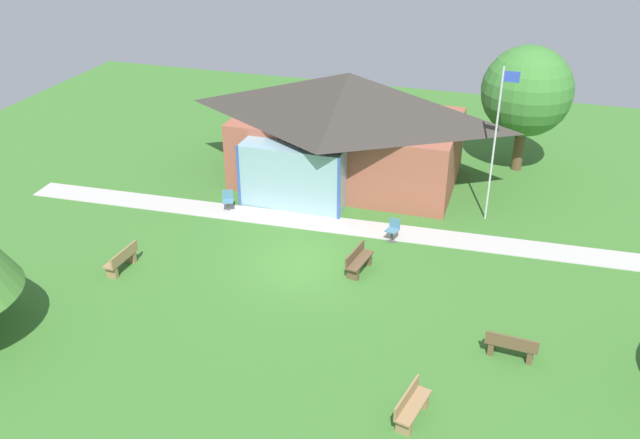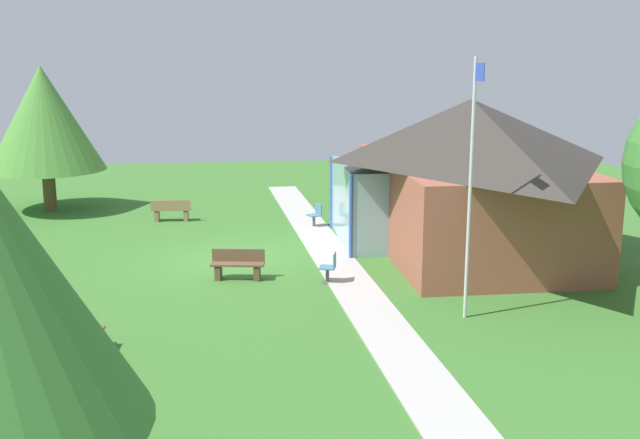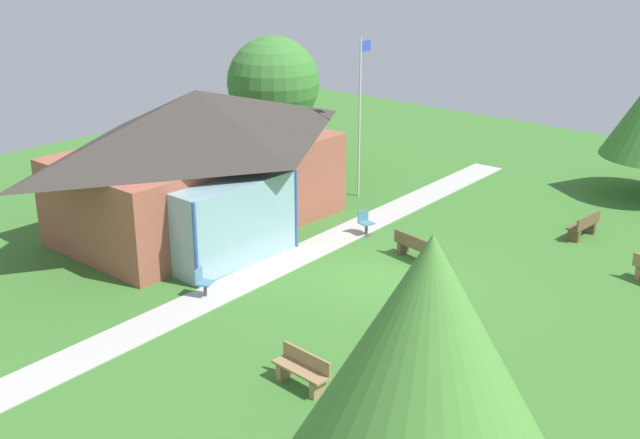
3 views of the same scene
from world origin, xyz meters
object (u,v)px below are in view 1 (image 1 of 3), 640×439
object	(u,v)px
bench_front_right	(411,406)
bench_lawn_far_right	(511,346)
bench_rear_near_path	(358,261)
pavilion	(346,126)
tree_behind_pavilion_right	(527,92)
patio_chair_west	(228,201)
patio_chair_lawn_spare	(393,230)
bench_mid_left	(122,260)
flagpole	(496,139)

from	to	relation	value
bench_front_right	bench_lawn_far_right	distance (m)	4.01
bench_rear_near_path	pavilion	bearing A→B (deg)	-151.41
bench_lawn_far_right	tree_behind_pavilion_right	xyz separation A→B (m)	(-0.63, 14.11, 3.30)
patio_chair_west	pavilion	bearing A→B (deg)	-153.12
patio_chair_lawn_spare	tree_behind_pavilion_right	xyz separation A→B (m)	(4.08, 8.32, 3.29)
pavilion	patio_chair_lawn_spare	bearing A→B (deg)	-56.09
pavilion	bench_mid_left	distance (m)	11.29
pavilion	bench_rear_near_path	xyz separation A→B (m)	(2.51, -7.29, -2.13)
bench_front_right	patio_chair_west	xyz separation A→B (m)	(-9.37, 9.50, 0.01)
pavilion	patio_chair_lawn_spare	xyz separation A→B (m)	(3.20, -4.76, -2.12)
pavilion	bench_rear_near_path	distance (m)	8.00
bench_lawn_far_right	bench_mid_left	bearing A→B (deg)	-179.23
bench_mid_left	bench_rear_near_path	bearing A→B (deg)	-70.04
pavilion	flagpole	bearing A→B (deg)	-16.57
flagpole	bench_front_right	world-z (taller)	flagpole
bench_lawn_far_right	tree_behind_pavilion_right	bearing A→B (deg)	97.04
bench_mid_left	patio_chair_lawn_spare	xyz separation A→B (m)	(8.61, 4.92, 0.01)
pavilion	bench_rear_near_path	bearing A→B (deg)	-70.99
pavilion	flagpole	distance (m)	6.75
flagpole	patio_chair_west	size ratio (longest dim) A/B	7.19
bench_lawn_far_right	patio_chair_west	bearing A→B (deg)	156.44
patio_chair_west	patio_chair_lawn_spare	size ratio (longest dim) A/B	1.00
bench_rear_near_path	tree_behind_pavilion_right	distance (m)	12.30
flagpole	bench_lawn_far_right	xyz separation A→B (m)	(1.49, -8.64, -2.99)
patio_chair_lawn_spare	flagpole	bearing A→B (deg)	-123.66
bench_mid_left	bench_lawn_far_right	distance (m)	13.34
pavilion	bench_lawn_far_right	size ratio (longest dim) A/B	6.85
pavilion	tree_behind_pavilion_right	distance (m)	8.19
patio_chair_lawn_spare	bench_lawn_far_right	bearing A→B (deg)	143.94
bench_rear_near_path	tree_behind_pavilion_right	size ratio (longest dim) A/B	0.27
bench_mid_left	patio_chair_west	world-z (taller)	patio_chair_west
bench_mid_left	bench_lawn_far_right	bearing A→B (deg)	-90.58
bench_front_right	patio_chair_west	world-z (taller)	patio_chair_west
bench_lawn_far_right	tree_behind_pavilion_right	world-z (taller)	tree_behind_pavilion_right
flagpole	tree_behind_pavilion_right	bearing A→B (deg)	81.07
patio_chair_west	tree_behind_pavilion_right	distance (m)	13.96
pavilion	bench_lawn_far_right	xyz separation A→B (m)	(7.91, -10.55, -2.13)
bench_mid_left	patio_chair_lawn_spare	bearing A→B (deg)	-57.10
bench_mid_left	bench_rear_near_path	distance (m)	8.27
bench_front_right	patio_chair_west	bearing A→B (deg)	-123.00
bench_rear_near_path	patio_chair_west	size ratio (longest dim) A/B	1.80
bench_rear_near_path	patio_chair_west	xyz separation A→B (m)	(-6.27, 2.96, 0.01)
bench_mid_left	patio_chair_west	size ratio (longest dim) A/B	1.77
flagpole	patio_chair_west	bearing A→B (deg)	-166.63
patio_chair_west	bench_lawn_far_right	bearing A→B (deg)	129.81
bench_lawn_far_right	patio_chair_lawn_spare	size ratio (longest dim) A/B	1.78
flagpole	bench_mid_left	size ratio (longest dim) A/B	4.06
bench_mid_left	tree_behind_pavilion_right	world-z (taller)	tree_behind_pavilion_right
flagpole	patio_chair_west	world-z (taller)	flagpole
bench_mid_left	flagpole	bearing A→B (deg)	-53.54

